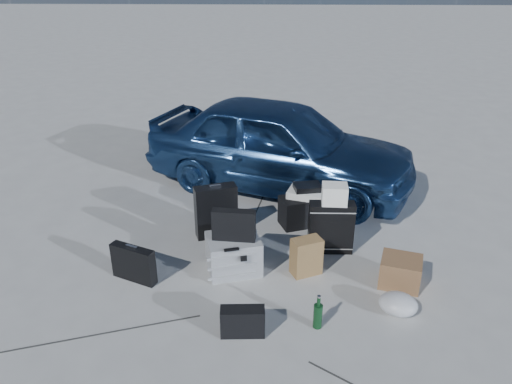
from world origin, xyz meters
TOP-DOWN VIEW (x-y plane):
  - ground at (0.00, 0.00)m, footprint 60.00×60.00m
  - car at (0.05, 2.47)m, footprint 3.75×2.58m
  - pelican_case at (-0.42, 0.48)m, footprint 0.59×0.52m
  - laptop_bag at (-0.41, 0.46)m, footprint 0.42×0.14m
  - briefcase at (-1.35, 0.29)m, footprint 0.46×0.28m
  - suitcase_left at (-0.65, 1.16)m, footprint 0.48×0.31m
  - suitcase_right at (0.56, 0.87)m, footprint 0.46×0.17m
  - white_carton at (0.58, 0.88)m, footprint 0.26×0.21m
  - duffel_bag at (0.39, 1.47)m, footprint 0.73×0.50m
  - flat_box_white at (0.37, 1.48)m, footprint 0.53×0.45m
  - flat_box_black at (0.35, 1.48)m, footprint 0.33×0.26m
  - kraft_bag at (0.29, 0.45)m, footprint 0.33×0.27m
  - cardboard_box at (1.16, 0.29)m, footprint 0.45×0.41m
  - plastic_bag at (1.05, -0.13)m, footprint 0.41×0.38m
  - messenger_bag at (-0.28, -0.44)m, footprint 0.37×0.15m
  - green_bottle at (0.34, -0.34)m, footprint 0.10×0.10m

SIDE VIEW (x-z plane):
  - ground at x=0.00m, z-range 0.00..0.00m
  - plastic_bag at x=1.05m, z-range 0.00..0.18m
  - messenger_bag at x=-0.28m, z-range 0.00..0.25m
  - cardboard_box at x=1.16m, z-range 0.00..0.28m
  - green_bottle at x=0.34m, z-range 0.00..0.30m
  - duffel_bag at x=0.39m, z-range 0.00..0.34m
  - briefcase at x=-1.35m, z-range 0.00..0.35m
  - pelican_case at x=-0.42m, z-range 0.00..0.36m
  - kraft_bag at x=0.29m, z-range 0.00..0.38m
  - suitcase_right at x=0.56m, z-range 0.00..0.55m
  - suitcase_left at x=-0.65m, z-range 0.00..0.59m
  - flat_box_white at x=0.37m, z-range 0.34..0.42m
  - flat_box_black at x=0.35m, z-range 0.42..0.48m
  - laptop_bag at x=-0.41m, z-range 0.36..0.67m
  - car at x=0.05m, z-range 0.00..1.18m
  - white_carton at x=0.58m, z-range 0.55..0.75m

